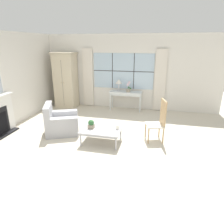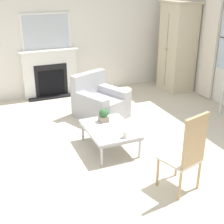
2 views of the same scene
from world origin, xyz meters
name	(u,v)px [view 1 (image 1 of 2)]	position (x,y,z in m)	size (l,w,h in m)	color
ground_plane	(102,141)	(0.00, 0.00, 0.00)	(14.00, 14.00, 0.00)	beige
wall_back_windowed	(123,73)	(0.00, 3.02, 1.38)	(7.20, 0.14, 2.80)	silver
wall_left	(11,80)	(-3.03, 0.60, 1.40)	(0.06, 7.20, 2.80)	silver
armoire	(66,80)	(-2.23, 2.65, 1.08)	(0.89, 0.67, 2.14)	beige
console_table	(126,94)	(0.16, 2.73, 0.64)	(1.22, 0.42, 0.73)	silver
table_lamp	(119,82)	(-0.12, 2.78, 1.08)	(0.25, 0.25, 0.45)	silver
potted_orchid	(128,88)	(0.26, 2.72, 0.89)	(0.20, 0.16, 0.41)	tan
armchair_upholstered	(61,123)	(-1.29, 0.24, 0.28)	(1.15, 1.12, 0.86)	#B2B2B7
side_chair_wooden	(159,119)	(1.44, 0.38, 0.60)	(0.54, 0.54, 1.11)	beige
coffee_table	(101,130)	(0.01, -0.08, 0.34)	(1.00, 0.73, 0.38)	#BCBCC1
potted_plant_small	(91,124)	(-0.26, -0.08, 0.49)	(0.15, 0.15, 0.23)	tan
pillar_candle	(117,128)	(0.42, 0.00, 0.42)	(0.10, 0.10, 0.12)	silver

